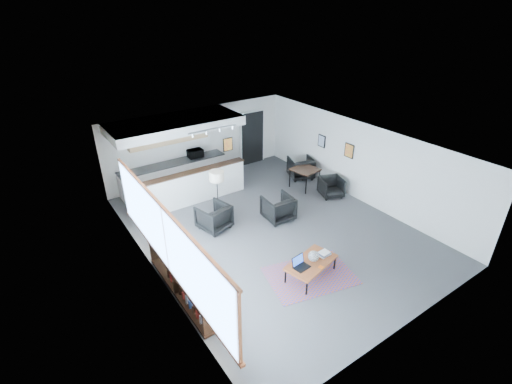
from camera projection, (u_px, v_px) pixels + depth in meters
room at (272, 189)px, 10.30m from camera, size 7.02×9.02×2.62m
window at (166, 241)px, 7.84m from camera, size 0.10×5.95×1.66m
console at (181, 283)px, 8.33m from camera, size 0.35×3.00×0.80m
kitchenette at (177, 155)px, 12.37m from camera, size 4.20×1.96×2.60m
doorway at (252, 138)px, 14.78m from camera, size 1.10×0.12×2.15m
track_light at (213, 130)px, 11.04m from camera, size 1.60×0.07×0.15m
wall_art_lower at (349, 151)px, 12.21m from camera, size 0.03×0.38×0.48m
wall_art_upper at (322, 141)px, 13.18m from camera, size 0.03×0.34×0.44m
kilim_rug at (310, 276)px, 9.04m from camera, size 2.35×1.86×0.01m
coffee_table at (311, 263)px, 8.86m from camera, size 1.45×1.01×0.43m
laptop at (300, 264)px, 8.67m from camera, size 0.40×0.35×0.26m
ceramic_pot at (314, 256)px, 8.82m from camera, size 0.26×0.26×0.26m
book_stack at (324, 253)px, 9.07m from camera, size 0.32×0.26×0.09m
coaster at (321, 267)px, 8.66m from camera, size 0.14×0.14×0.01m
armchair_left at (214, 216)px, 10.73m from camera, size 0.98×0.95×0.84m
armchair_right at (278, 207)px, 11.18m from camera, size 0.88×0.83×0.85m
floor_lamp at (217, 178)px, 10.88m from camera, size 0.58×0.58×1.54m
dining_table at (305, 171)px, 13.00m from camera, size 0.96×0.96×0.70m
dining_chair_near at (331, 188)px, 12.55m from camera, size 0.76×0.74×0.63m
dining_chair_far at (301, 168)px, 13.84m from camera, size 0.91×0.88×0.74m
microwave at (195, 153)px, 13.25m from camera, size 0.53×0.29×0.36m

